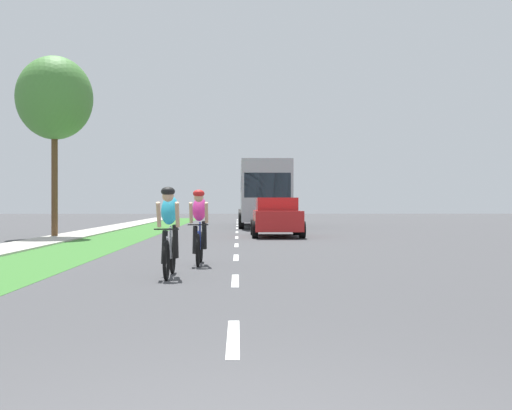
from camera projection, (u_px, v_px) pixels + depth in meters
The scene contains 9 objects.
ground_plane at pixel (237, 240), 23.28m from camera, with size 120.00×120.00×0.00m, color #424244.
grass_verge at pixel (110, 240), 23.16m from camera, with size 2.44×70.00×0.01m, color #38722D.
sidewalk_concrete at pixel (53, 240), 23.10m from camera, with size 1.61×70.00×0.10m, color #B2ADA3.
lane_markings_center at pixel (237, 234), 27.28m from camera, with size 0.12×53.13×0.01m.
cyclist_lead at pixel (169, 231), 11.47m from camera, with size 0.42×1.72×1.58m.
cyclist_trailing at pixel (199, 226), 13.78m from camera, with size 0.42×1.72×1.58m.
sedan_red at pixel (276, 217), 25.70m from camera, with size 1.98×4.30×1.52m.
bus_silver at pixel (263, 192), 37.19m from camera, with size 2.78×11.60×3.48m.
street_tree_near at pixel (55, 99), 25.10m from camera, with size 2.90×2.90×6.94m.
Camera 1 is at (0.04, -3.29, 1.29)m, focal length 45.99 mm.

